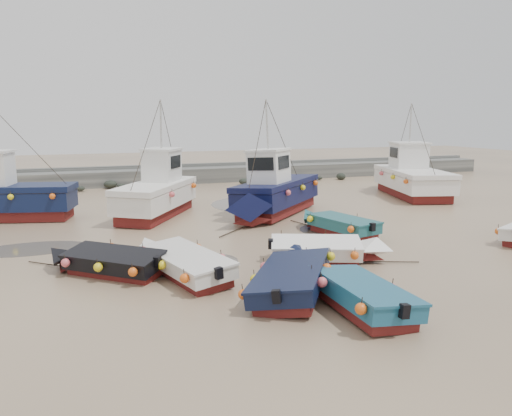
# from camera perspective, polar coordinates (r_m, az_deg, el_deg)

# --- Properties ---
(ground) EXTENTS (120.00, 120.00, 0.00)m
(ground) POSITION_cam_1_polar(r_m,az_deg,el_deg) (20.57, 2.11, -4.64)
(ground) COLOR tan
(ground) RESTS_ON ground
(seawall) EXTENTS (60.00, 4.92, 1.50)m
(seawall) POSITION_cam_1_polar(r_m,az_deg,el_deg) (41.36, -9.36, 3.67)
(seawall) COLOR slate
(seawall) RESTS_ON ground
(puddle_a) EXTENTS (4.36, 4.36, 0.01)m
(puddle_a) POSITION_cam_1_polar(r_m,az_deg,el_deg) (18.62, -8.62, -6.34)
(puddle_a) COLOR #554E45
(puddle_a) RESTS_ON ground
(puddle_b) EXTENTS (3.36, 3.36, 0.01)m
(puddle_b) POSITION_cam_1_polar(r_m,az_deg,el_deg) (24.15, 9.01, -2.50)
(puddle_b) COLOR #554E45
(puddle_b) RESTS_ON ground
(puddle_c) EXTENTS (4.49, 4.49, 0.01)m
(puddle_c) POSITION_cam_1_polar(r_m,az_deg,el_deg) (22.45, -24.37, -4.28)
(puddle_c) COLOR #554E45
(puddle_c) RESTS_ON ground
(puddle_d) EXTENTS (6.03, 6.03, 0.01)m
(puddle_d) POSITION_cam_1_polar(r_m,az_deg,el_deg) (30.93, 0.44, 0.44)
(puddle_d) COLOR #554E45
(puddle_d) RESTS_ON ground
(dinghy_0) EXTENTS (2.76, 6.52, 1.43)m
(dinghy_0) POSITION_cam_1_polar(r_m,az_deg,el_deg) (17.29, -8.41, -5.80)
(dinghy_0) COLOR maroon
(dinghy_0) RESTS_ON ground
(dinghy_1) EXTENTS (4.47, 6.06, 1.43)m
(dinghy_1) POSITION_cam_1_polar(r_m,az_deg,el_deg) (15.62, 4.55, -7.49)
(dinghy_1) COLOR maroon
(dinghy_1) RESTS_ON ground
(dinghy_2) EXTENTS (2.17, 5.95, 1.43)m
(dinghy_2) POSITION_cam_1_polar(r_m,az_deg,el_deg) (14.49, 11.17, -9.04)
(dinghy_2) COLOR maroon
(dinghy_2) RESTS_ON ground
(dinghy_4) EXTENTS (4.67, 4.30, 1.43)m
(dinghy_4) POSITION_cam_1_polar(r_m,az_deg,el_deg) (17.89, -16.74, -5.53)
(dinghy_4) COLOR maroon
(dinghy_4) RESTS_ON ground
(dinghy_5) EXTENTS (5.34, 2.97, 1.43)m
(dinghy_5) POSITION_cam_1_polar(r_m,az_deg,el_deg) (18.66, 7.99, -4.53)
(dinghy_5) COLOR maroon
(dinghy_5) RESTS_ON ground
(dinghy_6) EXTENTS (2.46, 5.60, 1.43)m
(dinghy_6) POSITION_cam_1_polar(r_m,az_deg,el_deg) (23.22, 9.32, -1.64)
(dinghy_6) COLOR maroon
(dinghy_6) RESTS_ON ground
(cabin_boat_1) EXTENTS (6.14, 8.98, 6.22)m
(cabin_boat_1) POSITION_cam_1_polar(r_m,az_deg,el_deg) (27.90, -10.90, 1.97)
(cabin_boat_1) COLOR maroon
(cabin_boat_1) RESTS_ON ground
(cabin_boat_2) EXTENTS (8.06, 7.91, 6.22)m
(cabin_boat_2) POSITION_cam_1_polar(r_m,az_deg,el_deg) (27.23, 2.00, 1.93)
(cabin_boat_2) COLOR maroon
(cabin_boat_2) RESTS_ON ground
(cabin_boat_3) EXTENTS (5.25, 10.56, 6.22)m
(cabin_boat_3) POSITION_cam_1_polar(r_m,az_deg,el_deg) (36.04, 17.16, 3.50)
(cabin_boat_3) COLOR maroon
(cabin_boat_3) RESTS_ON ground
(person) EXTENTS (0.75, 0.68, 1.72)m
(person) POSITION_cam_1_polar(r_m,az_deg,el_deg) (26.06, -13.16, -1.71)
(person) COLOR #172136
(person) RESTS_ON ground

